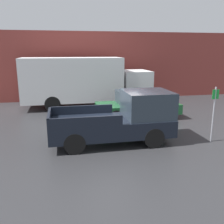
# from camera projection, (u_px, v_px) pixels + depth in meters

# --- Properties ---
(ground_plane) EXTENTS (60.00, 60.00, 0.00)m
(ground_plane) POSITION_uv_depth(u_px,v_px,m) (117.00, 139.00, 11.20)
(ground_plane) COLOR #2D2D30
(building_wall) EXTENTS (28.00, 0.15, 5.27)m
(building_wall) POSITION_uv_depth(u_px,v_px,m) (91.00, 66.00, 19.58)
(building_wall) COLOR brown
(building_wall) RESTS_ON ground
(pickup_truck) EXTENTS (5.13, 2.11, 2.18)m
(pickup_truck) POSITION_uv_depth(u_px,v_px,m) (122.00, 119.00, 10.61)
(pickup_truck) COLOR black
(pickup_truck) RESTS_ON ground
(car) EXTENTS (4.72, 2.01, 1.60)m
(car) POSITION_uv_depth(u_px,v_px,m) (138.00, 104.00, 14.48)
(car) COLOR #1E592D
(car) RESTS_ON ground
(delivery_truck) EXTENTS (8.77, 2.59, 3.38)m
(delivery_truck) POSITION_uv_depth(u_px,v_px,m) (83.00, 81.00, 17.18)
(delivery_truck) COLOR white
(delivery_truck) RESTS_ON ground
(parking_sign) EXTENTS (0.30, 0.07, 2.38)m
(parking_sign) POSITION_uv_depth(u_px,v_px,m) (214.00, 111.00, 10.53)
(parking_sign) COLOR gray
(parking_sign) RESTS_ON ground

